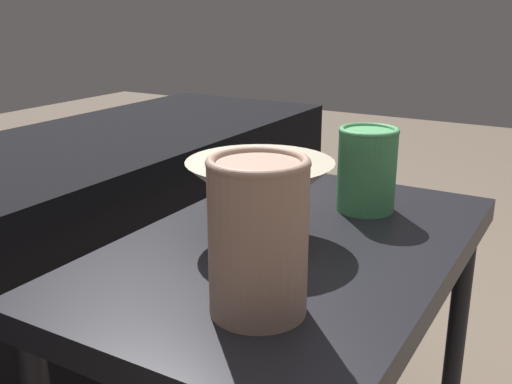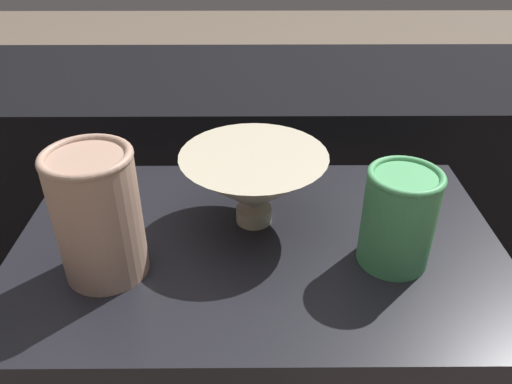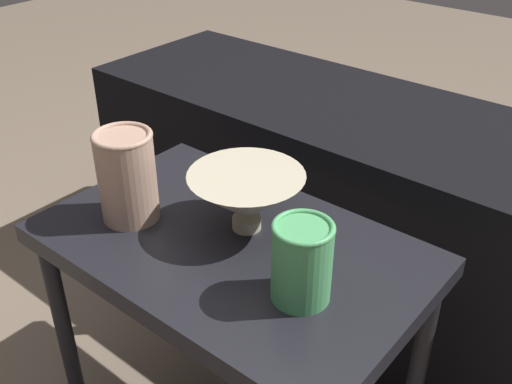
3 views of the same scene
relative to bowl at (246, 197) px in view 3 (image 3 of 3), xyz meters
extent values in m
cube|color=black|center=(0.01, -0.05, -0.09)|extent=(0.73, 0.46, 0.04)
cylinder|color=black|center=(-0.32, -0.25, -0.37)|extent=(0.04, 0.04, 0.52)
cylinder|color=black|center=(-0.32, 0.14, -0.37)|extent=(0.04, 0.04, 0.52)
cylinder|color=black|center=(0.34, 0.14, -0.37)|extent=(0.04, 0.04, 0.52)
cube|color=black|center=(0.01, 0.53, -0.32)|extent=(1.68, 0.50, 0.61)
cylinder|color=#B2A88E|center=(0.00, 0.00, -0.06)|extent=(0.06, 0.06, 0.02)
cone|color=#B2A88E|center=(0.00, 0.00, 0.00)|extent=(0.22, 0.22, 0.09)
cylinder|color=tan|center=(-0.20, -0.12, 0.02)|extent=(0.11, 0.11, 0.18)
torus|color=tan|center=(-0.20, -0.12, 0.11)|extent=(0.12, 0.12, 0.01)
cylinder|color=#47995B|center=(0.20, -0.10, 0.00)|extent=(0.10, 0.10, 0.14)
torus|color=#47995B|center=(0.20, -0.10, 0.07)|extent=(0.10, 0.10, 0.01)
camera|label=1|loc=(-0.74, -0.43, 0.27)|focal=42.00mm
camera|label=2|loc=(0.00, -0.65, 0.40)|focal=35.00mm
camera|label=3|loc=(0.62, -0.73, 0.60)|focal=42.00mm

